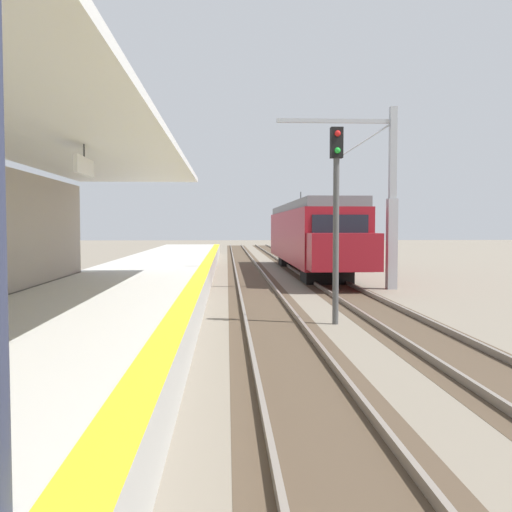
{
  "coord_description": "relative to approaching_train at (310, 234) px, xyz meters",
  "views": [
    {
      "loc": [
        0.68,
        1.19,
        2.61
      ],
      "look_at": [
        1.18,
        11.02,
        2.1
      ],
      "focal_mm": 40.6,
      "sensor_mm": 36.0,
      "label": 1
    }
  ],
  "objects": [
    {
      "name": "rail_signal_post",
      "position": [
        -1.73,
        -16.85,
        1.02
      ],
      "size": [
        0.32,
        0.34,
        5.2
      ],
      "color": "#4C4C4C",
      "rests_on": "ground"
    },
    {
      "name": "catenary_pylon_far_side",
      "position": [
        1.9,
        -8.4,
        1.43
      ],
      "size": [
        5.0,
        0.4,
        7.5
      ],
      "color": "#9EA3A8",
      "rests_on": "ground"
    },
    {
      "name": "approaching_train",
      "position": [
        0.0,
        0.0,
        0.0
      ],
      "size": [
        2.93,
        19.6,
        4.76
      ],
      "color": "maroon",
      "rests_on": "ground"
    },
    {
      "name": "track_pair_middle",
      "position": [
        -0.0,
        -13.21,
        -2.13
      ],
      "size": [
        2.34,
        120.0,
        0.16
      ],
      "color": "#4C3D2D",
      "rests_on": "ground"
    },
    {
      "name": "station_platform",
      "position": [
        -7.8,
        -17.21,
        -1.73
      ],
      "size": [
        5.0,
        80.0,
        0.91
      ],
      "color": "#B7B5AD",
      "rests_on": "ground"
    },
    {
      "name": "track_pair_nearest_platform",
      "position": [
        -3.4,
        -13.21,
        -2.13
      ],
      "size": [
        2.34,
        120.0,
        0.16
      ],
      "color": "#4C3D2D",
      "rests_on": "ground"
    }
  ]
}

